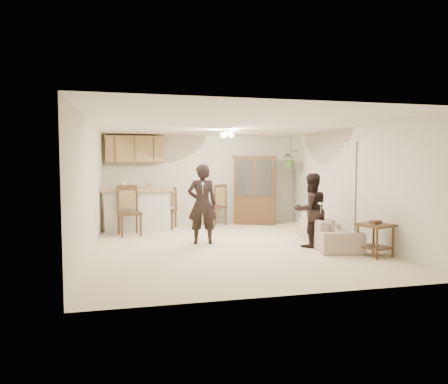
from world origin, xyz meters
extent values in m
plane|color=beige|center=(0.00, 0.00, 0.00)|extent=(6.50, 6.50, 0.00)
cube|color=white|center=(0.00, 0.00, 2.50)|extent=(5.50, 6.50, 0.02)
cube|color=beige|center=(0.00, 3.25, 1.25)|extent=(5.50, 0.02, 2.50)
cube|color=beige|center=(0.00, -3.25, 1.25)|extent=(5.50, 0.02, 2.50)
cube|color=beige|center=(-2.75, 0.00, 1.25)|extent=(0.02, 6.50, 2.50)
cube|color=beige|center=(2.75, 0.00, 1.25)|extent=(0.02, 6.50, 2.50)
cube|color=silver|center=(-1.85, 2.35, 0.50)|extent=(1.60, 0.55, 1.00)
cube|color=tan|center=(-1.85, 2.35, 1.05)|extent=(1.75, 0.70, 0.08)
cube|color=brown|center=(-1.90, 3.07, 2.10)|extent=(1.50, 0.34, 0.70)
imported|color=#375E25|center=(2.30, 2.40, 1.85)|extent=(0.43, 0.37, 0.48)
cylinder|color=black|center=(2.30, 2.40, 2.17)|extent=(0.01, 0.01, 0.65)
imported|color=beige|center=(2.02, -0.39, 0.37)|extent=(1.06, 1.98, 0.73)
imported|color=black|center=(-0.53, 0.33, 0.90)|extent=(0.71, 0.52, 1.80)
imported|color=black|center=(1.57, -0.49, 0.68)|extent=(0.71, 0.58, 1.35)
cube|color=#371E14|center=(1.40, 2.76, 0.38)|extent=(1.22, 0.86, 0.76)
cube|color=#371E14|center=(1.40, 2.76, 1.32)|extent=(1.20, 0.81, 1.13)
cube|color=silver|center=(1.40, 2.76, 1.32)|extent=(0.91, 0.40, 0.99)
cube|color=#371E14|center=(1.40, 2.76, 1.91)|extent=(1.31, 0.92, 0.06)
cube|color=#371E14|center=(2.38, -1.51, 0.58)|extent=(0.68, 0.68, 0.04)
cube|color=#371E14|center=(2.38, -1.51, 0.16)|extent=(0.57, 0.57, 0.03)
cube|color=#371E14|center=(2.38, -1.51, 0.63)|extent=(0.22, 0.18, 0.07)
cube|color=#371E14|center=(-2.05, 1.69, 0.53)|extent=(0.62, 0.62, 0.06)
cube|color=#956E4A|center=(-2.05, 1.69, 0.85)|extent=(0.39, 0.12, 0.46)
cube|color=#371E14|center=(-2.05, 1.69, 1.15)|extent=(0.48, 0.14, 0.09)
cube|color=#371E14|center=(-1.11, 2.51, 0.48)|extent=(0.61, 0.61, 0.05)
cube|color=#956E4A|center=(-1.11, 2.51, 0.77)|extent=(0.35, 0.16, 0.42)
cube|color=#371E14|center=(-1.11, 2.51, 1.04)|extent=(0.43, 0.18, 0.08)
cube|color=#371E14|center=(0.26, 2.86, 0.50)|extent=(0.70, 0.70, 0.05)
cube|color=#956E4A|center=(0.26, 2.86, 0.81)|extent=(0.34, 0.24, 0.44)
cube|color=#371E14|center=(0.26, 2.86, 1.10)|extent=(0.41, 0.29, 0.09)
cube|color=white|center=(-0.59, -0.06, 1.30)|extent=(0.06, 0.15, 0.05)
cube|color=white|center=(1.62, -0.84, 0.93)|extent=(0.06, 0.13, 0.04)
camera|label=1|loc=(-1.97, -7.98, 1.69)|focal=32.00mm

